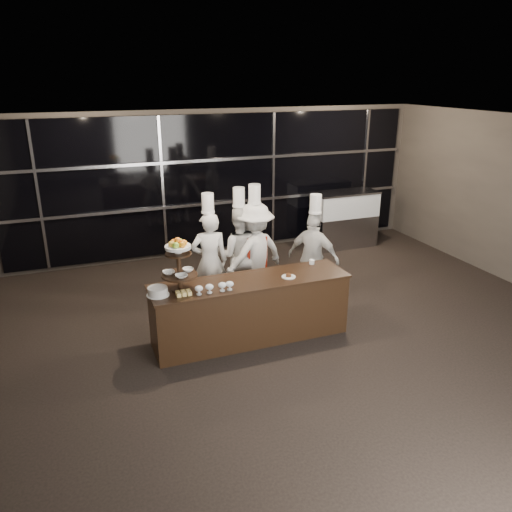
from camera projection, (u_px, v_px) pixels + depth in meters
name	position (u px, v px, depth m)	size (l,w,h in m)	color
room	(339.00, 261.00, 6.07)	(10.00, 10.00, 10.00)	black
window_wall	(220.00, 183.00, 10.40)	(8.60, 0.10, 2.80)	black
buffet_counter	(250.00, 309.00, 7.16)	(2.84, 0.74, 0.92)	black
display_stand	(179.00, 261.00, 6.52)	(0.48, 0.48, 0.74)	black
compotes	(215.00, 286.00, 6.59)	(0.53, 0.11, 0.12)	silver
layer_cake	(158.00, 291.00, 6.50)	(0.30, 0.30, 0.11)	white
pastry_squares	(184.00, 293.00, 6.51)	(0.20, 0.13, 0.05)	#F9DA7A
small_plate	(289.00, 276.00, 7.09)	(0.20, 0.20, 0.05)	white
chef_cup	(312.00, 262.00, 7.58)	(0.08, 0.08, 0.07)	white
display_case	(344.00, 216.00, 11.01)	(1.42, 0.62, 1.24)	#A5A5AA
chef_a	(210.00, 260.00, 7.97)	(0.64, 0.46, 1.93)	silver
chef_b	(240.00, 254.00, 8.24)	(0.98, 0.87, 1.96)	silver
chef_c	(255.00, 253.00, 8.19)	(1.26, 0.96, 2.02)	silver
chef_d	(313.00, 257.00, 8.26)	(0.86, 0.94, 1.85)	silver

